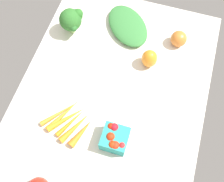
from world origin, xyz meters
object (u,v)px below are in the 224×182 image
object	(u,v)px
leafy_greens_clump	(128,26)
broccoli_head	(72,19)
berry_basket	(115,139)
heirloom_tomato_orange	(179,39)
carrot_bunch	(70,122)
bell_pepper_orange	(149,59)

from	to	relation	value
leafy_greens_clump	broccoli_head	xyz separation A→B (cm)	(8.20, -23.36, 5.41)
leafy_greens_clump	broccoli_head	world-z (taller)	broccoli_head
berry_basket	broccoli_head	bearing A→B (deg)	-143.40
berry_basket	heirloom_tomato_orange	distance (cm)	53.00
berry_basket	carrot_bunch	size ratio (longest dim) A/B	0.46
bell_pepper_orange	heirloom_tomato_orange	world-z (taller)	bell_pepper_orange
leafy_greens_clump	bell_pepper_orange	bearing A→B (deg)	41.24
broccoli_head	carrot_bunch	world-z (taller)	broccoli_head
heirloom_tomato_orange	carrot_bunch	bearing A→B (deg)	-33.54
bell_pepper_orange	heirloom_tomato_orange	distance (cm)	17.27
broccoli_head	carrot_bunch	xyz separation A→B (cm)	(42.43, 14.33, -6.24)
berry_basket	carrot_bunch	bearing A→B (deg)	-96.07
berry_basket	leafy_greens_clump	bearing A→B (deg)	-169.62
berry_basket	carrot_bunch	world-z (taller)	berry_basket
broccoli_head	heirloom_tomato_orange	distance (cm)	47.55
carrot_bunch	leafy_greens_clump	bearing A→B (deg)	169.89
heirloom_tomato_orange	leafy_greens_clump	bearing A→B (deg)	-93.60
bell_pepper_orange	broccoli_head	world-z (taller)	broccoli_head
berry_basket	heirloom_tomato_orange	world-z (taller)	berry_basket
leafy_greens_clump	berry_basket	world-z (taller)	berry_basket
bell_pepper_orange	leafy_greens_clump	bearing A→B (deg)	-138.76
bell_pepper_orange	berry_basket	xyz separation A→B (cm)	(36.97, -4.08, -0.26)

